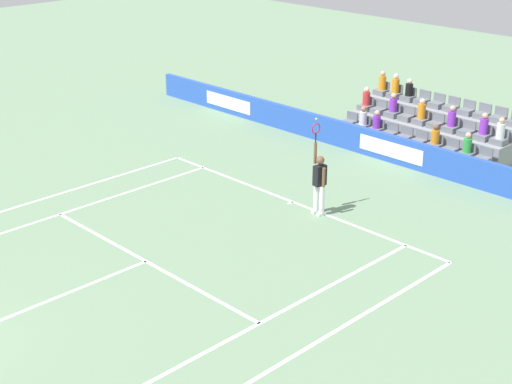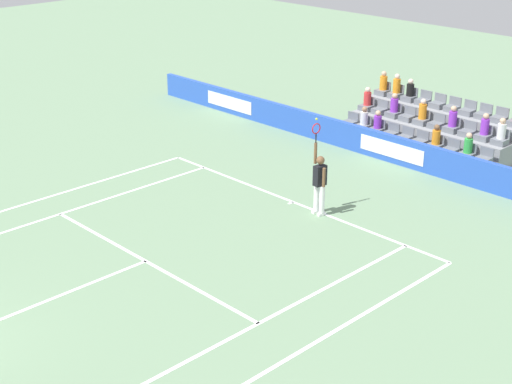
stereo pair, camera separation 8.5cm
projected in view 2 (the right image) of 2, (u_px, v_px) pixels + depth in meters
line_baseline at (293, 202)px, 23.16m from camera, size 10.97×0.10×0.01m
line_service at (146, 261)px, 19.62m from camera, size 8.23×0.10×0.01m
line_centre_service at (33, 307)px, 17.55m from camera, size 0.10×6.40×0.01m
line_singles_sideline_left at (47, 218)px, 22.05m from camera, size 0.10×11.89×0.01m
line_singles_sideline_right at (243, 331)px, 16.60m from camera, size 0.10×11.89×0.01m
line_doubles_sideline_left at (23, 205)px, 22.95m from camera, size 0.10×11.89×0.01m
line_doubles_sideline_right at (290, 358)px, 15.69m from camera, size 0.10×11.89×0.01m
line_centre_mark at (291, 203)px, 23.09m from camera, size 0.10×0.20×0.01m
sponsor_barrier at (393, 149)px, 26.18m from camera, size 24.51×0.22×0.95m
tennis_player at (320, 182)px, 21.98m from camera, size 0.52×0.38×2.85m
stadium_stand at (432, 132)px, 27.64m from camera, size 6.20×2.85×2.19m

